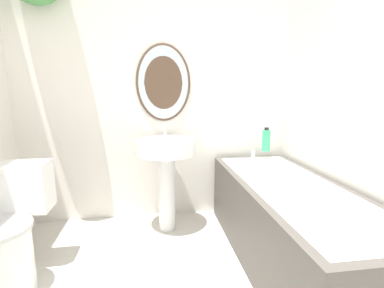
% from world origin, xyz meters
% --- Properties ---
extents(wall_back, '(2.51, 0.43, 2.40)m').
position_xyz_m(wall_back, '(-0.16, 2.22, 1.35)').
color(wall_back, silver).
rests_on(wall_back, ground_plane).
extents(toilet, '(0.42, 0.56, 0.71)m').
position_xyz_m(toilet, '(-0.92, 1.39, 0.33)').
color(toilet, white).
rests_on(toilet, ground_plane).
extents(pedestal_sink, '(0.48, 0.48, 0.87)m').
position_xyz_m(pedestal_sink, '(0.06, 1.94, 0.59)').
color(pedestal_sink, white).
rests_on(pedestal_sink, ground_plane).
extents(bathtub, '(0.66, 1.67, 0.63)m').
position_xyz_m(bathtub, '(0.84, 1.34, 0.29)').
color(bathtub, '#4C4742').
rests_on(bathtub, ground_plane).
extents(shampoo_bottle, '(0.07, 0.07, 0.21)m').
position_xyz_m(shampoo_bottle, '(0.95, 2.04, 0.72)').
color(shampoo_bottle, '#38B275').
rests_on(shampoo_bottle, bathtub).
extents(bath_mat, '(0.56, 0.38, 0.02)m').
position_xyz_m(bath_mat, '(0.06, 1.40, 0.01)').
color(bath_mat, silver).
rests_on(bath_mat, ground_plane).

